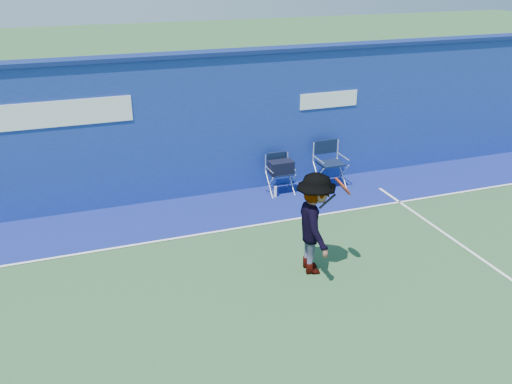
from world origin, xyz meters
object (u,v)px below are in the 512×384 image
object	(u,v)px
directors_chair_left	(280,177)
water_bottle	(276,192)
tennis_player	(315,224)
directors_chair_right	(330,173)

from	to	relation	value
directors_chair_left	water_bottle	world-z (taller)	directors_chair_left
directors_chair_left	water_bottle	size ratio (longest dim) A/B	3.57
water_bottle	tennis_player	size ratio (longest dim) A/B	0.14
tennis_player	water_bottle	bearing A→B (deg)	80.34
tennis_player	directors_chair_left	bearing A→B (deg)	77.80
directors_chair_left	tennis_player	distance (m)	3.31
water_bottle	directors_chair_left	bearing A→B (deg)	45.51
directors_chair_right	tennis_player	world-z (taller)	tennis_player
directors_chair_left	tennis_player	xyz separation A→B (m)	(-0.69, -3.20, 0.49)
directors_chair_right	water_bottle	bearing A→B (deg)	-173.28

